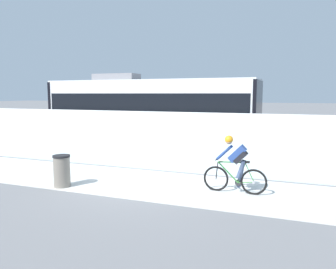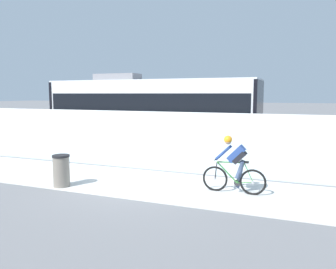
{
  "view_description": "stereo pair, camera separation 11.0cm",
  "coord_description": "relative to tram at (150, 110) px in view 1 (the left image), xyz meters",
  "views": [
    {
      "loc": [
        4.67,
        -9.18,
        2.75
      ],
      "look_at": [
        0.18,
        2.35,
        1.25
      ],
      "focal_mm": 35.98,
      "sensor_mm": 36.0,
      "label": 1
    },
    {
      "loc": [
        4.77,
        -9.13,
        2.75
      ],
      "look_at": [
        0.18,
        2.35,
        1.25
      ],
      "focal_mm": 35.98,
      "sensor_mm": 36.0,
      "label": 2
    }
  ],
  "objects": [
    {
      "name": "trash_bin",
      "position": [
        0.8,
        -8.1,
        -1.41
      ],
      "size": [
        0.51,
        0.51,
        0.96
      ],
      "color": "slate",
      "rests_on": "ground"
    },
    {
      "name": "glass_parapet",
      "position": [
        2.59,
        -5.0,
        -1.3
      ],
      "size": [
        32.0,
        0.05,
        1.19
      ],
      "primitive_type": "cube",
      "color": "silver",
      "rests_on": "ground"
    },
    {
      "name": "tram",
      "position": [
        0.0,
        0.0,
        0.0
      ],
      "size": [
        11.06,
        2.54,
        3.81
      ],
      "color": "silver",
      "rests_on": "ground"
    },
    {
      "name": "concrete_barrier_wall",
      "position": [
        2.59,
        -3.2,
        -0.89
      ],
      "size": [
        32.0,
        0.36,
        2.01
      ],
      "primitive_type": "cube",
      "color": "white",
      "rests_on": "ground"
    },
    {
      "name": "tram_rail_far",
      "position": [
        2.59,
        0.72,
        -1.89
      ],
      "size": [
        32.0,
        0.08,
        0.01
      ],
      "primitive_type": "cube",
      "color": "#595654",
      "rests_on": "ground"
    },
    {
      "name": "ground_plane",
      "position": [
        2.59,
        -6.85,
        -1.89
      ],
      "size": [
        200.0,
        200.0,
        0.0
      ],
      "primitive_type": "plane",
      "color": "slate"
    },
    {
      "name": "bike_path_deck",
      "position": [
        2.59,
        -6.85,
        -1.89
      ],
      "size": [
        32.0,
        3.2,
        0.01
      ],
      "primitive_type": "cube",
      "color": "beige",
      "rests_on": "ground"
    },
    {
      "name": "cyclist_on_bike",
      "position": [
        5.68,
        -6.85,
        -1.11
      ],
      "size": [
        1.77,
        0.58,
        1.61
      ],
      "color": "black",
      "rests_on": "ground"
    },
    {
      "name": "tram_rail_near",
      "position": [
        2.59,
        -0.72,
        -1.89
      ],
      "size": [
        32.0,
        0.08,
        0.01
      ],
      "primitive_type": "cube",
      "color": "#595654",
      "rests_on": "ground"
    }
  ]
}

